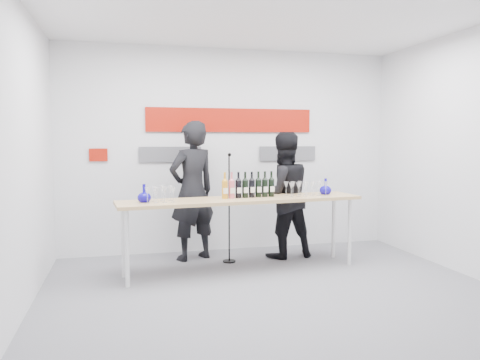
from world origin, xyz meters
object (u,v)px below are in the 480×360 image
(tasting_table, at_px, (242,204))
(presenter_right, at_px, (283,195))
(presenter_left, at_px, (192,191))
(mic_stand, at_px, (229,229))

(tasting_table, distance_m, presenter_right, 0.92)
(tasting_table, height_order, presenter_left, presenter_left)
(tasting_table, bearing_deg, presenter_right, 31.50)
(presenter_left, distance_m, presenter_right, 1.27)
(presenter_right, bearing_deg, tasting_table, 30.64)
(tasting_table, bearing_deg, mic_stand, 92.84)
(presenter_right, bearing_deg, mic_stand, 1.25)
(tasting_table, distance_m, presenter_left, 0.90)
(tasting_table, height_order, mic_stand, mic_stand)
(tasting_table, xyz_separation_m, presenter_left, (-0.52, 0.72, 0.10))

